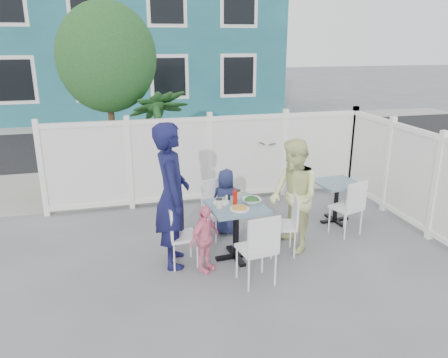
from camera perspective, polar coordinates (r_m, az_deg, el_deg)
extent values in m
plane|color=slate|center=(6.12, 2.24, -10.68)|extent=(80.00, 80.00, 0.00)
cube|color=gray|center=(9.54, -4.19, 0.00)|extent=(24.00, 2.60, 0.01)
cube|color=black|center=(13.08, -7.07, 4.81)|extent=(24.00, 5.00, 0.01)
cube|color=gray|center=(16.10, -8.51, 7.21)|extent=(24.00, 1.60, 0.01)
cube|color=#1E5966|center=(19.18, -11.62, 17.74)|extent=(11.00, 6.00, 6.00)
cube|color=black|center=(16.29, -19.72, 12.18)|extent=(1.20, 0.04, 1.40)
cube|color=black|center=(16.43, -5.37, 13.16)|extent=(1.20, 0.04, 1.40)
cube|color=black|center=(16.28, -20.70, 20.94)|extent=(1.20, 0.04, 1.40)
cube|color=black|center=(16.41, -5.64, 21.88)|extent=(1.20, 0.04, 1.40)
cube|color=white|center=(8.01, -1.84, 2.63)|extent=(5.80, 0.04, 1.40)
cube|color=white|center=(7.85, -1.89, 7.85)|extent=(5.86, 0.08, 0.08)
cube|color=white|center=(8.24, -1.78, -2.48)|extent=(5.86, 0.08, 0.12)
cube|color=white|center=(7.63, 23.13, 0.38)|extent=(0.04, 3.60, 1.40)
cube|color=white|center=(7.46, 23.82, 5.81)|extent=(0.08, 3.66, 0.08)
cube|color=white|center=(7.87, 22.46, -4.91)|extent=(0.08, 3.66, 0.12)
cylinder|color=#382316|center=(8.63, -14.33, 5.78)|extent=(0.12, 0.12, 2.40)
ellipsoid|color=#143B1E|center=(8.46, -15.08, 15.08)|extent=(1.80, 1.62, 1.98)
cube|color=gold|center=(9.50, -19.84, 2.58)|extent=(0.70, 0.55, 1.19)
imported|color=#143B1E|center=(8.51, -8.05, 4.76)|extent=(1.46, 1.46, 2.04)
imported|color=#143B1E|center=(8.88, 4.33, 3.41)|extent=(1.65, 1.70, 1.43)
cube|color=#3F5A75|center=(5.90, 1.60, -3.63)|extent=(0.80, 0.80, 0.04)
cylinder|color=black|center=(6.05, 1.57, -6.99)|extent=(0.08, 0.08, 0.72)
cube|color=black|center=(6.21, 1.54, -10.01)|extent=(0.59, 0.13, 0.04)
cube|color=black|center=(6.21, 1.54, -10.01)|extent=(0.13, 0.59, 0.04)
cube|color=#3F5A75|center=(7.37, 14.62, -0.55)|extent=(0.72, 0.72, 0.04)
cylinder|color=black|center=(7.48, 14.42, -2.99)|extent=(0.07, 0.07, 0.63)
cube|color=black|center=(7.59, 14.24, -5.22)|extent=(0.52, 0.13, 0.04)
cube|color=black|center=(7.59, 14.24, -5.22)|extent=(0.13, 0.52, 0.04)
cube|color=white|center=(5.89, -5.47, -7.42)|extent=(0.41, 0.42, 0.04)
cube|color=white|center=(5.76, -7.24, -5.56)|extent=(0.07, 0.39, 0.42)
cylinder|color=white|center=(6.16, -4.37, -8.35)|extent=(0.02, 0.02, 0.42)
cylinder|color=white|center=(5.87, -3.48, -9.71)|extent=(0.02, 0.02, 0.42)
cylinder|color=white|center=(6.09, -7.26, -8.75)|extent=(0.02, 0.02, 0.42)
cylinder|color=white|center=(5.80, -6.51, -10.16)|extent=(0.02, 0.02, 0.42)
cube|color=white|center=(6.21, 7.56, -6.03)|extent=(0.46, 0.47, 0.04)
cube|color=white|center=(6.15, 9.30, -3.97)|extent=(0.12, 0.39, 0.42)
cylinder|color=white|center=(6.13, 6.22, -8.52)|extent=(0.02, 0.02, 0.42)
cylinder|color=white|center=(6.43, 5.84, -7.18)|extent=(0.02, 0.02, 0.42)
cylinder|color=white|center=(6.18, 9.20, -8.43)|extent=(0.02, 0.02, 0.42)
cylinder|color=white|center=(6.48, 8.68, -7.11)|extent=(0.02, 0.02, 0.42)
cube|color=white|center=(6.65, -0.62, -4.16)|extent=(0.51, 0.50, 0.04)
cube|color=white|center=(6.71, -1.52, -1.78)|extent=(0.39, 0.17, 0.43)
cylinder|color=white|center=(6.71, 1.39, -5.97)|extent=(0.02, 0.02, 0.43)
cylinder|color=white|center=(6.52, -1.05, -6.67)|extent=(0.02, 0.02, 0.43)
cylinder|color=white|center=(6.95, -0.21, -5.08)|extent=(0.02, 0.02, 0.43)
cylinder|color=white|center=(6.77, -2.61, -5.73)|extent=(0.02, 0.02, 0.43)
cube|color=white|center=(5.46, 4.24, -9.07)|extent=(0.48, 0.47, 0.04)
cube|color=white|center=(5.19, 5.27, -7.45)|extent=(0.43, 0.09, 0.46)
cylinder|color=white|center=(5.63, 1.69, -10.76)|extent=(0.02, 0.02, 0.46)
cylinder|color=white|center=(5.77, 5.04, -10.05)|extent=(0.02, 0.02, 0.46)
cylinder|color=white|center=(5.36, 3.26, -12.37)|extent=(0.02, 0.02, 0.46)
cylinder|color=white|center=(5.51, 6.74, -11.56)|extent=(0.02, 0.02, 0.46)
cube|color=white|center=(7.01, 15.67, -3.62)|extent=(0.51, 0.49, 0.04)
cube|color=white|center=(6.82, 16.97, -2.19)|extent=(0.39, 0.15, 0.44)
cylinder|color=white|center=(7.08, 13.59, -5.16)|extent=(0.02, 0.02, 0.44)
cylinder|color=white|center=(7.32, 15.51, -4.54)|extent=(0.02, 0.02, 0.44)
cylinder|color=white|center=(6.87, 15.55, -6.02)|extent=(0.02, 0.02, 0.44)
cylinder|color=white|center=(7.12, 17.45, -5.35)|extent=(0.02, 0.02, 0.44)
imported|color=#12143F|center=(5.74, -6.83, -2.17)|extent=(0.52, 0.74, 1.94)
imported|color=#CCDC50|center=(6.22, 9.09, -2.24)|extent=(0.67, 0.83, 1.62)
imported|color=#1D234C|center=(6.76, 0.27, -2.99)|extent=(0.59, 0.48, 1.04)
imported|color=pink|center=(5.70, -2.55, -7.83)|extent=(0.56, 0.51, 0.91)
cylinder|color=white|center=(5.75, 2.05, -3.90)|extent=(0.26, 0.26, 0.02)
cylinder|color=white|center=(5.96, -0.39, -3.11)|extent=(0.22, 0.22, 0.02)
imported|color=white|center=(5.97, 3.65, -2.86)|extent=(0.26, 0.26, 0.06)
cylinder|color=beige|center=(5.78, -0.63, -3.24)|extent=(0.08, 0.08, 0.12)
cylinder|color=beige|center=(6.07, 1.73, -2.14)|extent=(0.09, 0.09, 0.13)
cylinder|color=#B41106|center=(5.89, 1.44, -2.48)|extent=(0.06, 0.06, 0.18)
cylinder|color=white|center=(6.08, 0.33, -2.43)|extent=(0.03, 0.03, 0.06)
cylinder|color=black|center=(6.08, 0.66, -2.41)|extent=(0.03, 0.03, 0.07)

